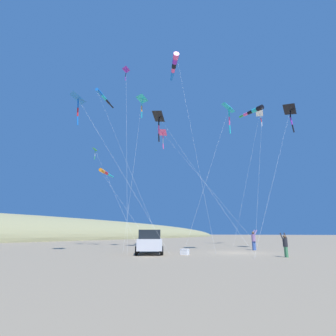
{
  "coord_description": "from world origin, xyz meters",
  "views": [
    {
      "loc": [
        7.29,
        -22.4,
        1.58
      ],
      "look_at": [
        -8.59,
        2.78,
        9.09
      ],
      "focal_mm": 27.77,
      "sensor_mm": 36.0,
      "label": 1
    }
  ],
  "objects_px": {
    "kite_delta_long_streamer_right": "(142,99)",
    "kite_windsock_yellow_midlevel": "(174,64)",
    "cooler_box": "(185,252)",
    "kite_delta_striped_overhead": "(163,133)",
    "kite_windsock_black_fish_shape": "(254,111)",
    "kite_delta_orange_high_right": "(291,110)",
    "person_adult_flyer": "(254,239)",
    "kite_delta_blue_topmost": "(160,117)",
    "kite_delta_rainbow_low_near": "(260,114)",
    "kite_delta_purple_drifting": "(126,70)",
    "person_child_green_jacket": "(285,244)",
    "kite_windsock_white_trailing": "(105,173)",
    "parked_car": "(149,241)",
    "kite_delta_small_distant": "(229,108)",
    "kite_delta_green_low_center": "(95,150)",
    "kite_windsock_teal_far_right": "(103,96)",
    "kite_delta_checkered_midright": "(79,98)"
  },
  "relations": [
    {
      "from": "kite_delta_purple_drifting",
      "to": "kite_delta_checkered_midright",
      "type": "bearing_deg",
      "value": -82.99
    },
    {
      "from": "kite_delta_purple_drifting",
      "to": "kite_windsock_black_fish_shape",
      "type": "distance_m",
      "value": 18.53
    },
    {
      "from": "person_child_green_jacket",
      "to": "kite_delta_long_streamer_right",
      "type": "xyz_separation_m",
      "value": [
        -15.16,
        2.91,
        16.88
      ]
    },
    {
      "from": "cooler_box",
      "to": "kite_delta_striped_overhead",
      "type": "height_order",
      "value": "kite_delta_striped_overhead"
    },
    {
      "from": "cooler_box",
      "to": "person_adult_flyer",
      "type": "distance_m",
      "value": 9.02
    },
    {
      "from": "person_adult_flyer",
      "to": "kite_delta_striped_overhead",
      "type": "relative_size",
      "value": 0.12
    },
    {
      "from": "parked_car",
      "to": "kite_delta_striped_overhead",
      "type": "xyz_separation_m",
      "value": [
        -6.53,
        11.85,
        14.69
      ]
    },
    {
      "from": "parked_car",
      "to": "kite_delta_orange_high_right",
      "type": "height_order",
      "value": "kite_delta_orange_high_right"
    },
    {
      "from": "kite_windsock_black_fish_shape",
      "to": "kite_delta_green_low_center",
      "type": "bearing_deg",
      "value": -148.23
    },
    {
      "from": "kite_windsock_teal_far_right",
      "to": "kite_delta_small_distant",
      "type": "height_order",
      "value": "kite_windsock_teal_far_right"
    },
    {
      "from": "kite_windsock_black_fish_shape",
      "to": "kite_delta_orange_high_right",
      "type": "height_order",
      "value": "kite_windsock_black_fish_shape"
    },
    {
      "from": "kite_delta_small_distant",
      "to": "kite_windsock_black_fish_shape",
      "type": "xyz_separation_m",
      "value": [
        -0.38,
        12.16,
        4.96
      ]
    },
    {
      "from": "person_adult_flyer",
      "to": "kite_windsock_teal_far_right",
      "type": "xyz_separation_m",
      "value": [
        -18.21,
        -3.82,
        19.09
      ]
    },
    {
      "from": "cooler_box",
      "to": "kite_windsock_black_fish_shape",
      "type": "bearing_deg",
      "value": 82.46
    },
    {
      "from": "parked_car",
      "to": "kite_delta_small_distant",
      "type": "relative_size",
      "value": 0.32
    },
    {
      "from": "kite_delta_striped_overhead",
      "to": "kite_delta_orange_high_right",
      "type": "height_order",
      "value": "kite_delta_striped_overhead"
    },
    {
      "from": "kite_delta_long_streamer_right",
      "to": "kite_windsock_black_fish_shape",
      "type": "bearing_deg",
      "value": 49.34
    },
    {
      "from": "person_adult_flyer",
      "to": "person_child_green_jacket",
      "type": "relative_size",
      "value": 1.19
    },
    {
      "from": "kite_delta_blue_topmost",
      "to": "kite_delta_orange_high_right",
      "type": "bearing_deg",
      "value": 20.5
    },
    {
      "from": "person_adult_flyer",
      "to": "kite_windsock_yellow_midlevel",
      "type": "height_order",
      "value": "kite_windsock_yellow_midlevel"
    },
    {
      "from": "person_adult_flyer",
      "to": "kite_delta_purple_drifting",
      "type": "distance_m",
      "value": 24.17
    },
    {
      "from": "person_adult_flyer",
      "to": "kite_delta_orange_high_right",
      "type": "distance_m",
      "value": 14.24
    },
    {
      "from": "person_child_green_jacket",
      "to": "kite_delta_small_distant",
      "type": "relative_size",
      "value": 0.11
    },
    {
      "from": "person_child_green_jacket",
      "to": "cooler_box",
      "type": "bearing_deg",
      "value": -165.05
    },
    {
      "from": "kite_delta_long_streamer_right",
      "to": "kite_windsock_teal_far_right",
      "type": "relative_size",
      "value": 0.89
    },
    {
      "from": "kite_delta_small_distant",
      "to": "kite_delta_striped_overhead",
      "type": "height_order",
      "value": "kite_delta_striped_overhead"
    },
    {
      "from": "parked_car",
      "to": "kite_delta_orange_high_right",
      "type": "relative_size",
      "value": 0.3
    },
    {
      "from": "person_child_green_jacket",
      "to": "kite_windsock_white_trailing",
      "type": "distance_m",
      "value": 26.76
    },
    {
      "from": "kite_windsock_white_trailing",
      "to": "kite_delta_checkered_midright",
      "type": "distance_m",
      "value": 15.73
    },
    {
      "from": "kite_delta_green_low_center",
      "to": "kite_windsock_white_trailing",
      "type": "xyz_separation_m",
      "value": [
        -0.74,
        2.79,
        -2.57
      ]
    },
    {
      "from": "kite_delta_green_low_center",
      "to": "kite_delta_purple_drifting",
      "type": "xyz_separation_m",
      "value": [
        7.39,
        -2.57,
        8.28
      ]
    },
    {
      "from": "kite_delta_blue_topmost",
      "to": "kite_delta_checkered_midright",
      "type": "distance_m",
      "value": 10.04
    },
    {
      "from": "kite_windsock_teal_far_right",
      "to": "kite_delta_rainbow_low_near",
      "type": "relative_size",
      "value": 1.01
    },
    {
      "from": "parked_car",
      "to": "kite_delta_small_distant",
      "type": "height_order",
      "value": "kite_delta_small_distant"
    },
    {
      "from": "kite_delta_blue_topmost",
      "to": "kite_windsock_black_fish_shape",
      "type": "relative_size",
      "value": 0.83
    },
    {
      "from": "person_adult_flyer",
      "to": "kite_delta_rainbow_low_near",
      "type": "distance_m",
      "value": 22.49
    },
    {
      "from": "person_adult_flyer",
      "to": "kite_windsock_teal_far_right",
      "type": "distance_m",
      "value": 26.65
    },
    {
      "from": "cooler_box",
      "to": "kite_delta_long_streamer_right",
      "type": "relative_size",
      "value": 0.03
    },
    {
      "from": "kite_delta_long_streamer_right",
      "to": "kite_windsock_yellow_midlevel",
      "type": "bearing_deg",
      "value": 11.09
    },
    {
      "from": "person_child_green_jacket",
      "to": "kite_delta_blue_topmost",
      "type": "distance_m",
      "value": 19.41
    },
    {
      "from": "kite_delta_small_distant",
      "to": "cooler_box",
      "type": "bearing_deg",
      "value": -118.5
    },
    {
      "from": "kite_delta_long_streamer_right",
      "to": "kite_delta_blue_topmost",
      "type": "bearing_deg",
      "value": 12.79
    },
    {
      "from": "person_adult_flyer",
      "to": "kite_delta_long_streamer_right",
      "type": "bearing_deg",
      "value": -161.95
    },
    {
      "from": "cooler_box",
      "to": "kite_windsock_white_trailing",
      "type": "distance_m",
      "value": 21.63
    },
    {
      "from": "person_adult_flyer",
      "to": "kite_delta_long_streamer_right",
      "type": "xyz_separation_m",
      "value": [
        -11.33,
        -3.69,
        16.71
      ]
    },
    {
      "from": "kite_delta_green_low_center",
      "to": "kite_windsock_yellow_midlevel",
      "type": "xyz_separation_m",
      "value": [
        12.6,
        0.29,
        8.91
      ]
    },
    {
      "from": "cooler_box",
      "to": "kite_delta_orange_high_right",
      "type": "xyz_separation_m",
      "value": [
        7.55,
        10.34,
        14.22
      ]
    },
    {
      "from": "kite_windsock_white_trailing",
      "to": "person_adult_flyer",
      "type": "bearing_deg",
      "value": 1.05
    },
    {
      "from": "kite_delta_purple_drifting",
      "to": "kite_delta_orange_high_right",
      "type": "xyz_separation_m",
      "value": [
        16.84,
        7.62,
        -6.6
      ]
    },
    {
      "from": "kite_delta_purple_drifting",
      "to": "kite_delta_rainbow_low_near",
      "type": "relative_size",
      "value": 1.06
    }
  ]
}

